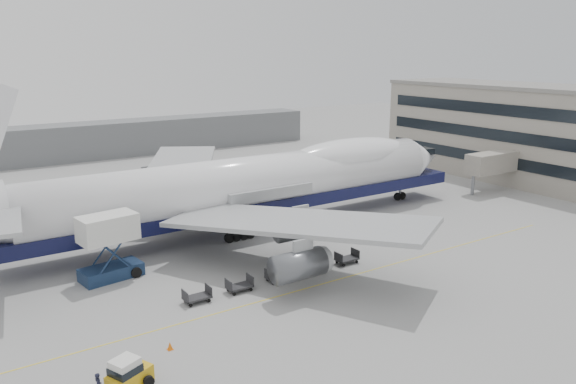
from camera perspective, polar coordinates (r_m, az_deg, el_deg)
ground at (r=58.56m, az=1.97°, el=-6.81°), size 260.00×260.00×0.00m
apron_line at (r=54.15m, az=5.70°, el=-8.67°), size 60.00×0.15×0.01m
hangar at (r=117.78m, az=-22.58°, el=4.56°), size 110.00×8.00×7.00m
airliner at (r=66.90m, az=-3.52°, el=0.89°), size 67.00×55.30×19.98m
catering_truck at (r=55.21m, az=-17.73°, el=-5.01°), size 5.92×4.45×6.23m
baggage_tug at (r=38.97m, az=-15.96°, el=-17.39°), size 3.19×2.51×2.07m
traffic_cone at (r=42.79m, az=-11.90°, el=-15.05°), size 0.42×0.42×0.61m
dolly_0 at (r=49.43m, az=-9.23°, el=-10.44°), size 2.30×1.35×1.30m
dolly_1 at (r=51.09m, az=-4.96°, el=-9.46°), size 2.30×1.35×1.30m
dolly_2 at (r=53.01m, az=-1.00°, el=-8.50°), size 2.30×1.35×1.30m
dolly_3 at (r=55.18m, az=2.65°, el=-7.58°), size 2.30×1.35×1.30m
dolly_4 at (r=57.56m, az=5.99°, el=-6.70°), size 2.30×1.35×1.30m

